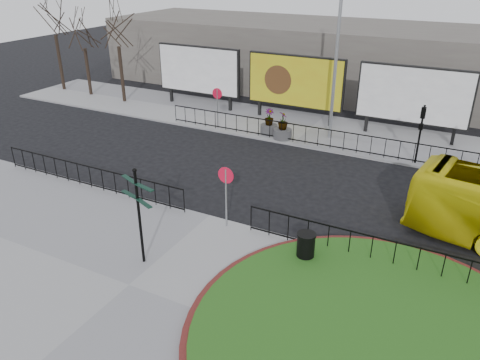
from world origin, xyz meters
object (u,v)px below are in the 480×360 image
Objects in this scene: lamp_post at (337,54)px; planter_b at (283,129)px; planter_a at (269,125)px; billboard_mid at (295,82)px; fingerpost_sign at (138,207)px; litter_bin at (306,247)px.

lamp_post reaches higher than planter_b.
lamp_post is at bearing 16.58° from planter_a.
billboard_mid reaches higher than planter_b.
billboard_mid is at bearing 82.80° from planter_a.
lamp_post is 15.09m from fingerpost_sign.
planter_b is at bearing -148.32° from lamp_post.
litter_bin is at bearing -67.05° from billboard_mid.
planter_b is (1.04, -0.44, 0.03)m from planter_a.
planter_a is (-3.38, -1.01, -4.19)m from lamp_post.
fingerpost_sign reaches higher than planter_a.
planter_b is at bearing -78.96° from billboard_mid.
billboard_mid reaches higher than litter_bin.
litter_bin is at bearing -63.62° from planter_b.
planter_b is at bearing 116.38° from litter_bin.
planter_a is at bearing 118.39° from fingerpost_sign.
billboard_mid reaches higher than planter_a.
billboard_mid is 3.98m from planter_b.
fingerpost_sign is at bearing -86.15° from billboard_mid.
planter_a is 0.95× the size of planter_b.
billboard_mid is at bearing 146.75° from lamp_post.
lamp_post is 5.48m from planter_a.
fingerpost_sign reaches higher than planter_b.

